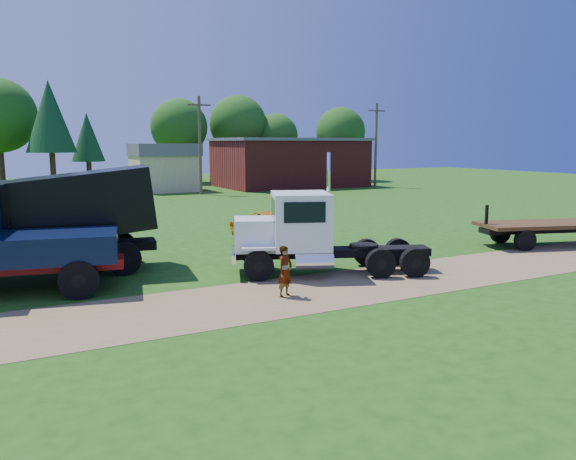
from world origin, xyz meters
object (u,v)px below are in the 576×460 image
black_dump_truck (38,216)px  flatbed_trailer (560,227)px  orange_pickup (279,224)px  white_semi_tractor (303,233)px  spectator_a (285,271)px

black_dump_truck → flatbed_trailer: size_ratio=1.15×
orange_pickup → flatbed_trailer: (10.57, -8.16, 0.17)m
white_semi_tractor → spectator_a: 3.32m
flatbed_trailer → spectator_a: flatbed_trailer is taller
black_dump_truck → spectator_a: (6.46, -6.89, -1.34)m
orange_pickup → black_dump_truck: bearing=100.3°
orange_pickup → spectator_a: 11.26m
orange_pickup → spectator_a: size_ratio=3.00×
black_dump_truck → spectator_a: bearing=-38.1°
flatbed_trailer → black_dump_truck: bearing=-175.1°
orange_pickup → spectator_a: spectator_a is taller
white_semi_tractor → black_dump_truck: (-8.50, 4.36, 0.64)m
white_semi_tractor → orange_pickup: white_semi_tractor is taller
black_dump_truck → flatbed_trailer: bearing=-3.9°
black_dump_truck → flatbed_trailer: black_dump_truck is taller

